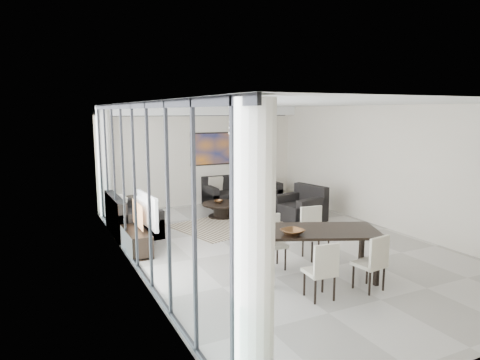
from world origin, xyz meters
TOP-DOWN VIEW (x-y plane):
  - room_shell at (0.46, 0.00)m, footprint 6.00×9.00m
  - window_wall at (-2.86, 0.00)m, footprint 0.37×8.95m
  - soffit at (0.00, 4.30)m, footprint 5.98×0.40m
  - painting at (0.50, 4.47)m, footprint 1.68×0.04m
  - chandelier at (0.30, 2.50)m, footprint 0.66×0.66m
  - rug at (-0.27, 1.94)m, footprint 2.88×2.47m
  - coffee_table at (-0.09, 2.77)m, footprint 1.05×1.05m
  - bowl_coffee at (-0.16, 2.85)m, footprint 0.25×0.25m
  - sofa_main at (1.13, 4.07)m, footprint 2.29×0.94m
  - loveseat at (-2.55, 2.35)m, footprint 0.98×1.75m
  - armchair at (1.59, 1.56)m, footprint 1.19×1.23m
  - side_table at (-2.18, 3.79)m, footprint 0.40×0.40m
  - tv_console at (-2.76, 1.02)m, footprint 0.40×1.42m
  - television at (-2.60, 1.06)m, footprint 0.23×1.19m
  - dining_table at (-0.33, -1.73)m, footprint 2.20×1.70m
  - dining_chair_sw at (-0.80, -2.51)m, footprint 0.44×0.44m
  - dining_chair_se at (0.10, -2.59)m, footprint 0.46×0.46m
  - dining_chair_nw at (-0.78, -0.96)m, footprint 0.48×0.48m
  - dining_chair_ne at (0.21, -0.87)m, footprint 0.49×0.49m
  - bowl_dining at (-0.87, -1.80)m, footprint 0.40×0.40m

SIDE VIEW (x-z plane):
  - rug at x=-0.27m, z-range 0.00..0.01m
  - coffee_table at x=-0.09m, z-range 0.02..0.39m
  - tv_console at x=-2.76m, z-range 0.00..0.44m
  - sofa_main at x=1.13m, z-range -0.13..0.70m
  - loveseat at x=-2.55m, z-range -0.14..0.73m
  - armchair at x=1.59m, z-range -0.14..0.74m
  - side_table at x=-2.18m, z-range 0.10..0.65m
  - bowl_coffee at x=-0.16m, z-range 0.37..0.44m
  - dining_chair_sw at x=-0.80m, z-range 0.06..0.95m
  - dining_chair_se at x=0.10m, z-range 0.06..0.96m
  - dining_chair_nw at x=-0.78m, z-range 0.07..1.01m
  - dining_chair_ne at x=0.21m, z-range 0.07..1.04m
  - dining_table at x=-0.33m, z-range 0.33..1.15m
  - television at x=-2.60m, z-range 0.44..1.12m
  - bowl_dining at x=-0.87m, z-range 0.82..0.91m
  - room_shell at x=0.46m, z-range 0.00..2.90m
  - window_wall at x=-2.86m, z-range 0.02..2.92m
  - painting at x=0.50m, z-range 1.16..2.14m
  - chandelier at x=0.30m, z-range 2.00..2.71m
  - soffit at x=0.00m, z-range 2.64..2.90m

